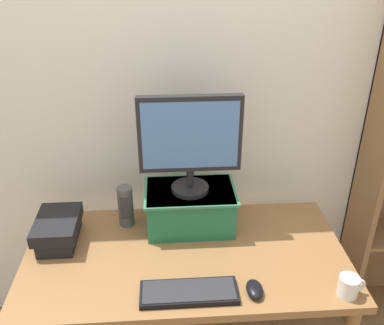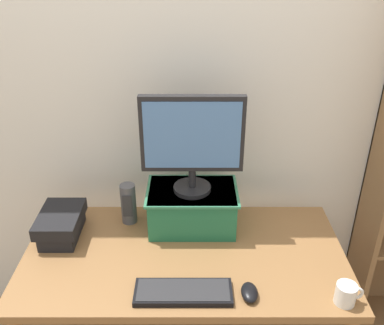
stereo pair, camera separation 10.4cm
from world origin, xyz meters
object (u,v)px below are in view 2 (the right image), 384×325
Objects in this scene: desk at (184,267)px; desk_speaker at (128,204)px; book_stack at (61,224)px; riser_box at (192,207)px; coffee_mug at (346,294)px; computer_mouse at (249,292)px; keyboard at (182,292)px; computer_monitor at (192,140)px.

desk is 6.93× the size of desk_speaker.
desk is at bearing -12.51° from book_stack.
riser_box is at bearing -5.43° from desk_speaker.
desk is 0.68m from coffee_mug.
riser_box is at bearing 115.49° from computer_mouse.
keyboard is 1.87× the size of desk_speaker.
computer_monitor is 2.24× the size of desk_speaker.
keyboard is (-0.04, -0.45, -0.43)m from computer_monitor.
coffee_mug reaches higher than keyboard.
book_stack is (-0.59, -0.08, -0.04)m from riser_box.
computer_monitor is at bearing 139.56° from coffee_mug.
computer_monitor reaches higher than desk.
coffee_mug is at bearing -19.28° from book_stack.
computer_monitor is (0.03, 0.20, 0.52)m from desk.
riser_box is at bearing 85.31° from keyboard.
desk_speaker is (-0.26, 0.23, 0.18)m from desk.
desk_speaker reaches higher than desk.
coffee_mug is (0.60, -0.04, 0.03)m from keyboard.
riser_box is 0.34m from computer_monitor.
computer_monitor is (0.00, -0.00, 0.34)m from riser_box.
desk_speaker reaches higher than riser_box.
desk_speaker is (-0.30, 0.03, -0.34)m from computer_monitor.
book_stack is 1.23m from coffee_mug.
book_stack is (-0.55, 0.37, 0.05)m from keyboard.
desk is 13.27× the size of computer_mouse.
desk_speaker is at bearing 20.53° from book_stack.
coffee_mug is (1.16, -0.40, -0.02)m from book_stack.
computer_monitor is 0.85m from coffee_mug.
desk is at bearing 89.34° from keyboard.
computer_mouse is 0.52× the size of desk_speaker.
coffee_mug is at bearing -30.68° from desk_speaker.
computer_mouse is (0.25, -0.25, 0.10)m from desk.
keyboard is 3.58× the size of computer_mouse.
coffee_mug is (0.60, -0.28, 0.12)m from desk.
computer_mouse is at bearing -44.95° from desk.
coffee_mug is (0.57, -0.48, -0.40)m from computer_monitor.
desk_speaker is at bearing 174.57° from riser_box.
coffee_mug is 1.01m from desk_speaker.
coffee_mug reaches higher than desk.
desk_speaker reaches higher than keyboard.
keyboard is 1.42× the size of book_stack.
riser_box is at bearing 7.80° from book_stack.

